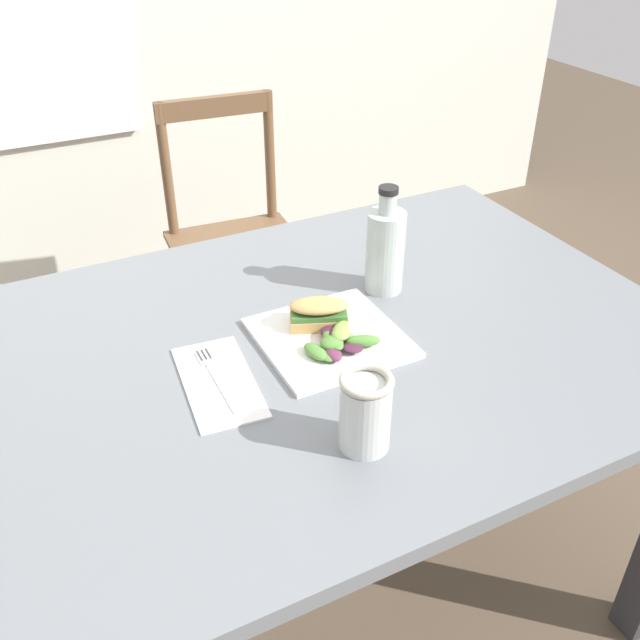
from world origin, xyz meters
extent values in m
plane|color=brown|center=(0.00, 0.00, 0.00)|extent=(8.25, 8.25, 0.00)
cube|color=slate|center=(-0.05, 0.07, 0.72)|extent=(1.36, 0.94, 0.03)
cube|color=#2D2D33|center=(0.56, 0.47, 0.35)|extent=(0.07, 0.07, 0.71)
cylinder|color=brown|center=(-0.03, 0.85, 0.21)|extent=(0.03, 0.03, 0.43)
cylinder|color=brown|center=(0.31, 0.82, 0.21)|extent=(0.03, 0.03, 0.43)
cylinder|color=brown|center=(0.00, 1.19, 0.21)|extent=(0.03, 0.03, 0.43)
cylinder|color=brown|center=(0.33, 1.16, 0.21)|extent=(0.03, 0.03, 0.43)
cube|color=brown|center=(0.15, 1.00, 0.44)|extent=(0.43, 0.43, 0.02)
cylinder|color=brown|center=(0.00, 1.20, 0.66)|extent=(0.03, 0.03, 0.42)
cylinder|color=brown|center=(0.33, 1.17, 0.66)|extent=(0.03, 0.03, 0.42)
cube|color=brown|center=(0.17, 1.18, 0.84)|extent=(0.36, 0.06, 0.06)
cube|color=white|center=(-0.02, 0.06, 0.74)|extent=(0.25, 0.25, 0.01)
cube|color=tan|center=(-0.02, 0.10, 0.76)|extent=(0.12, 0.09, 0.02)
cube|color=#3D7033|center=(-0.02, 0.11, 0.78)|extent=(0.12, 0.10, 0.01)
ellipsoid|color=tan|center=(-0.02, 0.10, 0.79)|extent=(0.12, 0.09, 0.02)
ellipsoid|color=#84A84C|center=(0.01, 0.03, 0.76)|extent=(0.04, 0.06, 0.01)
ellipsoid|color=#4C2338|center=(-0.02, 0.05, 0.76)|extent=(0.05, 0.05, 0.01)
ellipsoid|color=#518438|center=(-0.05, 0.00, 0.76)|extent=(0.04, 0.05, 0.01)
ellipsoid|color=#518438|center=(0.02, 0.01, 0.76)|extent=(0.07, 0.05, 0.02)
ellipsoid|color=#518438|center=(-0.04, 0.02, 0.77)|extent=(0.04, 0.04, 0.02)
ellipsoid|color=#84A84C|center=(-0.02, 0.03, 0.77)|extent=(0.05, 0.05, 0.02)
ellipsoid|color=#4C2338|center=(-0.02, 0.03, 0.77)|extent=(0.05, 0.06, 0.01)
ellipsoid|color=#518438|center=(-0.03, 0.03, 0.77)|extent=(0.03, 0.06, 0.01)
ellipsoid|color=#4C2338|center=(-0.01, 0.00, 0.76)|extent=(0.05, 0.05, 0.01)
ellipsoid|color=#518438|center=(-0.07, 0.02, 0.76)|extent=(0.04, 0.06, 0.02)
ellipsoid|color=#602D47|center=(-0.05, 0.00, 0.76)|extent=(0.03, 0.05, 0.01)
ellipsoid|color=#84A84C|center=(-0.01, 0.04, 0.77)|extent=(0.06, 0.06, 0.02)
cube|color=white|center=(-0.24, 0.04, 0.74)|extent=(0.14, 0.24, 0.00)
cube|color=silver|center=(-0.24, 0.01, 0.75)|extent=(0.01, 0.14, 0.00)
cube|color=silver|center=(-0.24, 0.11, 0.75)|extent=(0.03, 0.05, 0.00)
cube|color=#38383D|center=(-0.23, 0.11, 0.75)|extent=(0.00, 0.03, 0.00)
cube|color=#38383D|center=(-0.24, 0.11, 0.75)|extent=(0.00, 0.03, 0.00)
cube|color=#38383D|center=(-0.25, 0.11, 0.75)|extent=(0.00, 0.03, 0.00)
cylinder|color=#472819|center=(0.16, 0.18, 0.80)|extent=(0.07, 0.07, 0.12)
cylinder|color=#B2BCB7|center=(0.16, 0.18, 0.82)|extent=(0.08, 0.08, 0.17)
cylinder|color=#B2BCB7|center=(0.16, 0.18, 0.93)|extent=(0.03, 0.03, 0.04)
cylinder|color=black|center=(0.16, 0.18, 0.95)|extent=(0.04, 0.04, 0.01)
cylinder|color=#C67528|center=(-0.10, -0.20, 0.79)|extent=(0.07, 0.07, 0.09)
cylinder|color=silver|center=(-0.10, -0.20, 0.80)|extent=(0.08, 0.08, 0.11)
torus|color=#B7B29E|center=(-0.10, -0.20, 0.86)|extent=(0.08, 0.08, 0.01)
camera|label=1|loc=(-0.50, -0.86, 1.47)|focal=39.43mm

